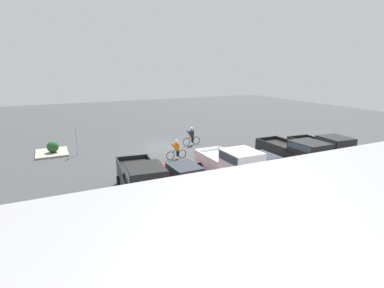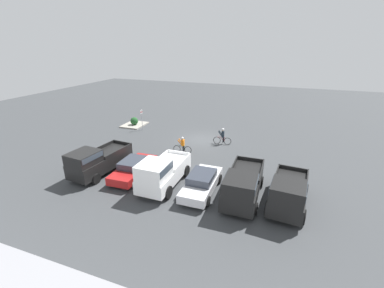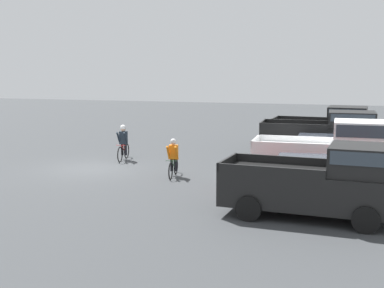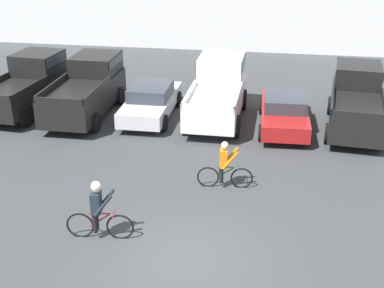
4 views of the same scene
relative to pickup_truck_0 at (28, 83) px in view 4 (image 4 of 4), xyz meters
The scene contains 9 objects.
ground_plane 13.29m from the pickup_truck_0, 48.53° to the right, with size 80.00×80.00×0.00m, color #383A3D.
pickup_truck_0 is the anchor object (origin of this frame).
pickup_truck_1 2.76m from the pickup_truck_0, ahead, with size 2.27×5.53×2.27m.
sedan_0 5.58m from the pickup_truck_0, ahead, with size 1.99×4.77×1.40m.
pickup_truck_2 8.37m from the pickup_truck_0, ahead, with size 2.27×5.24×2.40m.
sedan_1 11.18m from the pickup_truck_0, ahead, with size 2.13×4.75×1.37m.
pickup_truck_3 14.00m from the pickup_truck_0, ahead, with size 2.58×5.48×2.28m.
cyclist_0 11.10m from the pickup_truck_0, 32.59° to the right, with size 1.77×0.49×1.59m.
cyclist_1 11.36m from the pickup_truck_0, 55.92° to the right, with size 1.84×0.49×1.72m.
Camera 4 is at (2.07, -11.13, 8.09)m, focal length 50.00 mm.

